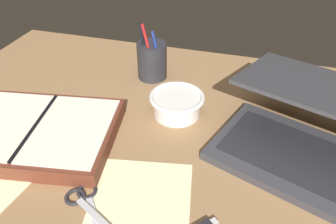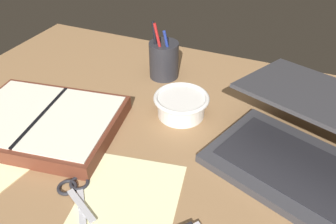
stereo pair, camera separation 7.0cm
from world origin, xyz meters
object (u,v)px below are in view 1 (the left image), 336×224
pen_cup (152,60)px  scissors (84,199)px  bowl (177,104)px  planner (38,132)px  laptop (308,135)px

pen_cup → scissors: 46.14cm
pen_cup → bowl: bearing=-53.5°
planner → bowl: bearing=23.7°
laptop → pen_cup: 46.42cm
bowl → scissors: size_ratio=1.20×
scissors → pen_cup: bearing=131.2°
laptop → planner: bearing=-148.7°
bowl → pen_cup: bearing=126.5°
planner → scissors: size_ratio=3.35×
bowl → planner: (-27.45, -17.72, -1.08)cm
bowl → planner: bearing=-147.2°
bowl → planner: bowl is taller
pen_cup → planner: size_ratio=0.45×
pen_cup → planner: 36.98cm
laptop → pen_cup: pen_cup is taller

